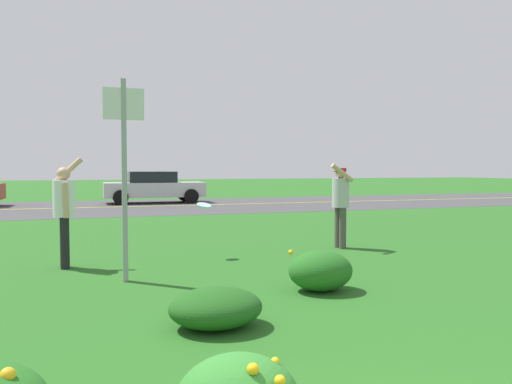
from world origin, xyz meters
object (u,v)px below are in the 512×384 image
object	(u,v)px
person_catcher_red_cap_gray_shirt	(340,199)
car_silver_center_right	(154,187)
person_thrower_white_shirt	(64,208)
frisbee_pale_blue	(204,205)
sign_post_near_path	(124,160)

from	to	relation	value
person_catcher_red_cap_gray_shirt	car_silver_center_right	size ratio (longest dim) A/B	0.38
person_thrower_white_shirt	car_silver_center_right	size ratio (longest dim) A/B	0.40
person_thrower_white_shirt	frisbee_pale_blue	size ratio (longest dim) A/B	6.68
sign_post_near_path	frisbee_pale_blue	xyz separation A→B (m)	(1.47, 1.53, -0.78)
person_catcher_red_cap_gray_shirt	car_silver_center_right	distance (m)	14.49
frisbee_pale_blue	car_silver_center_right	distance (m)	14.54
person_catcher_red_cap_gray_shirt	sign_post_near_path	bearing A→B (deg)	-158.32
sign_post_near_path	frisbee_pale_blue	world-z (taller)	sign_post_near_path
sign_post_near_path	person_thrower_white_shirt	xyz separation A→B (m)	(-0.86, 1.28, -0.74)
car_silver_center_right	person_thrower_white_shirt	bearing A→B (deg)	-101.90
sign_post_near_path	person_catcher_red_cap_gray_shirt	bearing A→B (deg)	21.68
person_catcher_red_cap_gray_shirt	frisbee_pale_blue	xyz separation A→B (m)	(-2.82, -0.18, -0.05)
frisbee_pale_blue	car_silver_center_right	bearing A→B (deg)	86.92
sign_post_near_path	car_silver_center_right	world-z (taller)	sign_post_near_path
person_thrower_white_shirt	frisbee_pale_blue	bearing A→B (deg)	6.14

